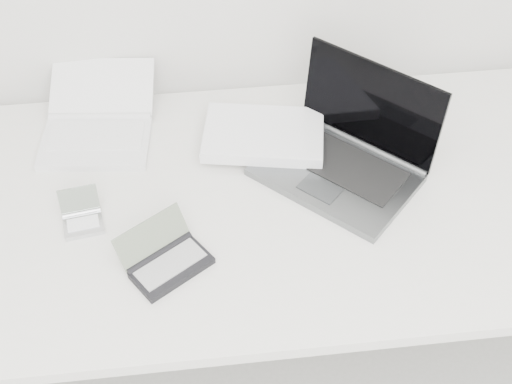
{
  "coord_description": "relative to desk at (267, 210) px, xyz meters",
  "views": [
    {
      "loc": [
        -0.15,
        0.45,
        1.9
      ],
      "look_at": [
        -0.03,
        1.51,
        0.79
      ],
      "focal_mm": 50.0,
      "sensor_mm": 36.0,
      "label": 1
    }
  ],
  "objects": [
    {
      "name": "pda_silver",
      "position": [
        -0.41,
        -0.03,
        0.06
      ],
      "size": [
        0.1,
        0.1,
        0.07
      ],
      "rotation": [
        0.0,
        0.0,
        0.15
      ],
      "color": "silver",
      "rests_on": "desk"
    },
    {
      "name": "laptop_large",
      "position": [
        0.12,
        0.11,
        0.08
      ],
      "size": [
        0.54,
        0.46,
        0.24
      ],
      "rotation": [
        0.0,
        0.0,
        -0.77
      ],
      "color": "slate",
      "rests_on": "desk"
    },
    {
      "name": "palmtop_charcoal",
      "position": [
        -0.23,
        -0.17,
        0.06
      ],
      "size": [
        0.21,
        0.2,
        0.08
      ],
      "rotation": [
        0.0,
        0.0,
        0.59
      ],
      "color": "black",
      "rests_on": "desk"
    },
    {
      "name": "desk",
      "position": [
        0.0,
        0.0,
        0.0
      ],
      "size": [
        1.6,
        0.8,
        0.73
      ],
      "color": "white",
      "rests_on": "ground"
    },
    {
      "name": "netbook_open_white",
      "position": [
        -0.39,
        0.26,
        0.07
      ],
      "size": [
        0.29,
        0.35,
        0.09
      ],
      "rotation": [
        0.0,
        0.0,
        -0.1
      ],
      "color": "white",
      "rests_on": "desk"
    }
  ]
}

